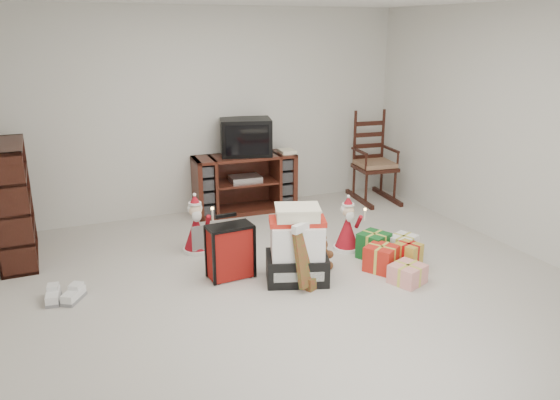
% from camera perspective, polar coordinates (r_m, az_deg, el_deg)
% --- Properties ---
extents(room, '(5.01, 5.01, 2.51)m').
position_cam_1_polar(room, '(4.57, 2.17, 5.04)').
color(room, beige).
rests_on(room, ground).
extents(tv_stand, '(1.30, 0.53, 0.73)m').
position_cam_1_polar(tv_stand, '(6.90, -3.71, 1.75)').
color(tv_stand, '#4C1B15').
rests_on(tv_stand, floor).
extents(bookshelf, '(0.32, 0.97, 1.19)m').
position_cam_1_polar(bookshelf, '(5.98, -26.11, -0.46)').
color(bookshelf, '#33130D').
rests_on(bookshelf, floor).
extents(rocking_chair, '(0.58, 0.87, 1.24)m').
position_cam_1_polar(rocking_chair, '(7.49, 9.61, 3.26)').
color(rocking_chair, '#33130D').
rests_on(rocking_chair, floor).
extents(gift_pile, '(0.66, 0.57, 0.70)m').
position_cam_1_polar(gift_pile, '(4.99, 1.80, -5.18)').
color(gift_pile, black).
rests_on(gift_pile, floor).
extents(red_suitcase, '(0.41, 0.23, 0.61)m').
position_cam_1_polar(red_suitcase, '(5.09, -5.22, -5.36)').
color(red_suitcase, maroon).
rests_on(red_suitcase, floor).
extents(stocking, '(0.32, 0.24, 0.63)m').
position_cam_1_polar(stocking, '(4.84, 2.69, -5.88)').
color(stocking, '#0D7C22').
rests_on(stocking, floor).
extents(teddy_bear, '(0.21, 0.19, 0.32)m').
position_cam_1_polar(teddy_bear, '(5.35, 4.13, -5.59)').
color(teddy_bear, brown).
rests_on(teddy_bear, floor).
extents(santa_figurine, '(0.29, 0.27, 0.59)m').
position_cam_1_polar(santa_figurine, '(5.76, 7.03, -3.06)').
color(santa_figurine, maroon).
rests_on(santa_figurine, floor).
extents(mrs_claus_figurine, '(0.30, 0.29, 0.62)m').
position_cam_1_polar(mrs_claus_figurine, '(5.73, -8.75, -3.10)').
color(mrs_claus_figurine, maroon).
rests_on(mrs_claus_figurine, floor).
extents(sneaker_pair, '(0.36, 0.28, 0.09)m').
position_cam_1_polar(sneaker_pair, '(5.09, -21.70, -9.30)').
color(sneaker_pair, white).
rests_on(sneaker_pair, floor).
extents(gift_cluster, '(0.72, 0.82, 0.25)m').
position_cam_1_polar(gift_cluster, '(5.45, 11.59, -5.66)').
color(gift_cluster, red).
rests_on(gift_cluster, floor).
extents(crt_television, '(0.71, 0.59, 0.45)m').
position_cam_1_polar(crt_television, '(6.80, -3.59, 6.59)').
color(crt_television, black).
rests_on(crt_television, tv_stand).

